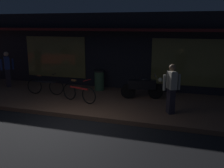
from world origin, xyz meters
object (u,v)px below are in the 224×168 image
Objects in this scene: bicycle_parked at (79,93)px; person_bystander at (171,88)px; motorcycle at (143,86)px; person_photographer at (7,68)px; bicycle_extra at (45,86)px; trash_bin at (99,80)px.

bicycle_parked is 0.96× the size of person_bystander.
motorcycle is 6.59m from person_photographer.
person_bystander is at bearing -49.93° from motorcycle.
bicycle_extra is (-1.82, 0.55, 0.00)m from bicycle_parked.
person_photographer is at bearing 163.35° from bicycle_parked.
motorcycle is 1.01× the size of person_bystander.
person_bystander reaches higher than motorcycle.
person_bystander is (5.32, -0.83, 0.52)m from bicycle_extra.
bicycle_extra is 0.99× the size of person_bystander.
motorcycle is at bearing 9.02° from bicycle_extra.
trash_bin reaches higher than bicycle_parked.
person_photographer and person_bystander have the same top height.
bicycle_extra is at bearing 171.15° from person_bystander.
person_photographer reaches higher than motorcycle.
motorcycle reaches higher than trash_bin.
trash_bin is (-2.14, 0.75, -0.03)m from motorcycle.
person_photographer is 7.98m from person_bystander.
bicycle_extra is at bearing 163.10° from bicycle_parked.
bicycle_extra is 2.39m from trash_bin.
trash_bin is at bearing 8.42° from person_photographer.
person_bystander is (7.82, -1.57, 0.00)m from person_photographer.
motorcycle is at bearing 28.03° from bicycle_parked.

